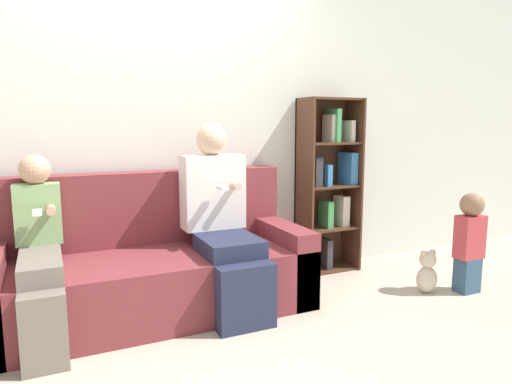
# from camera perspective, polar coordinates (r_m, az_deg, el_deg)

# --- Properties ---
(ground_plane) EXTENTS (14.00, 14.00, 0.00)m
(ground_plane) POSITION_cam_1_polar(r_m,az_deg,el_deg) (2.82, -7.96, -17.87)
(ground_plane) COLOR #B2A893
(back_wall) EXTENTS (10.00, 0.06, 2.55)m
(back_wall) POSITION_cam_1_polar(r_m,az_deg,el_deg) (3.46, -13.11, 8.72)
(back_wall) COLOR silver
(back_wall) RESTS_ON ground_plane
(couch) EXTENTS (2.06, 0.83, 0.92)m
(couch) POSITION_cam_1_polar(r_m,az_deg,el_deg) (3.16, -12.88, -9.22)
(couch) COLOR maroon
(couch) RESTS_ON ground_plane
(adult_seated) EXTENTS (0.43, 0.75, 1.25)m
(adult_seated) POSITION_cam_1_polar(r_m,az_deg,el_deg) (3.08, -4.30, -2.83)
(adult_seated) COLOR #232842
(adult_seated) RESTS_ON ground_plane
(child_seated) EXTENTS (0.26, 0.77, 1.07)m
(child_seated) POSITION_cam_1_polar(r_m,az_deg,el_deg) (2.88, -25.42, -6.61)
(child_seated) COLOR #70665B
(child_seated) RESTS_ON ground_plane
(toddler_standing) EXTENTS (0.21, 0.17, 0.75)m
(toddler_standing) POSITION_cam_1_polar(r_m,az_deg,el_deg) (3.74, 25.14, -5.36)
(toddler_standing) COLOR #335170
(toddler_standing) RESTS_ON ground_plane
(bookshelf) EXTENTS (0.50, 0.29, 1.46)m
(bookshelf) POSITION_cam_1_polar(r_m,az_deg,el_deg) (3.93, 9.02, 1.09)
(bookshelf) COLOR #4C2D1E
(bookshelf) RESTS_ON ground_plane
(teddy_bear) EXTENTS (0.16, 0.13, 0.33)m
(teddy_bear) POSITION_cam_1_polar(r_m,az_deg,el_deg) (3.68, 20.61, -9.41)
(teddy_bear) COLOR beige
(teddy_bear) RESTS_ON ground_plane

